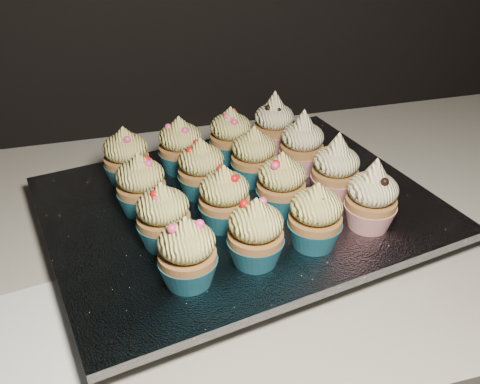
{
  "coord_description": "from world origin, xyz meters",
  "views": [
    {
      "loc": [
        -0.35,
        1.11,
        1.32
      ],
      "look_at": [
        -0.2,
        1.68,
        0.95
      ],
      "focal_mm": 40.0,
      "sensor_mm": 36.0,
      "label": 1
    }
  ],
  "objects": [
    {
      "name": "cupcake_1",
      "position": [
        -0.21,
        1.56,
        0.97
      ],
      "size": [
        0.06,
        0.06,
        0.08
      ],
      "color": "#185C73",
      "rests_on": "foil_lining"
    },
    {
      "name": "cupcake_13",
      "position": [
        -0.26,
        1.79,
        0.97
      ],
      "size": [
        0.06,
        0.06,
        0.08
      ],
      "color": "#185C73",
      "rests_on": "foil_lining"
    },
    {
      "name": "cupcake_12",
      "position": [
        -0.33,
        1.78,
        0.97
      ],
      "size": [
        0.06,
        0.06,
        0.08
      ],
      "color": "#185C73",
      "rests_on": "foil_lining"
    },
    {
      "name": "baking_tray",
      "position": [
        -0.2,
        1.68,
        0.91
      ],
      "size": [
        0.51,
        0.42,
        0.02
      ],
      "primitive_type": "cube",
      "rotation": [
        0.0,
        0.0,
        0.19
      ],
      "color": "black",
      "rests_on": "worktop"
    },
    {
      "name": "cupcake_7",
      "position": [
        -0.07,
        1.66,
        0.97
      ],
      "size": [
        0.06,
        0.06,
        0.1
      ],
      "color": "#A61728",
      "rests_on": "foil_lining"
    },
    {
      "name": "worktop",
      "position": [
        0.0,
        1.7,
        0.88
      ],
      "size": [
        2.44,
        0.64,
        0.04
      ],
      "primitive_type": "cube",
      "color": "beige",
      "rests_on": "cabinet"
    },
    {
      "name": "cupcake_6",
      "position": [
        -0.15,
        1.65,
        0.97
      ],
      "size": [
        0.06,
        0.06,
        0.08
      ],
      "color": "#185C73",
      "rests_on": "foil_lining"
    },
    {
      "name": "cupcake_15",
      "position": [
        -0.11,
        1.82,
        0.97
      ],
      "size": [
        0.06,
        0.06,
        0.1
      ],
      "color": "#A61728",
      "rests_on": "foil_lining"
    },
    {
      "name": "cupcake_11",
      "position": [
        -0.09,
        1.74,
        0.97
      ],
      "size": [
        0.06,
        0.06,
        0.1
      ],
      "color": "#A61728",
      "rests_on": "foil_lining"
    },
    {
      "name": "cupcake_5",
      "position": [
        -0.23,
        1.64,
        0.97
      ],
      "size": [
        0.06,
        0.06,
        0.08
      ],
      "color": "#185C73",
      "rests_on": "foil_lining"
    },
    {
      "name": "cupcake_0",
      "position": [
        -0.29,
        1.55,
        0.97
      ],
      "size": [
        0.06,
        0.06,
        0.08
      ],
      "color": "#185C73",
      "rests_on": "foil_lining"
    },
    {
      "name": "cupcake_14",
      "position": [
        -0.18,
        1.8,
        0.97
      ],
      "size": [
        0.06,
        0.06,
        0.08
      ],
      "color": "#185C73",
      "rests_on": "foil_lining"
    },
    {
      "name": "cupcake_10",
      "position": [
        -0.16,
        1.73,
        0.97
      ],
      "size": [
        0.06,
        0.06,
        0.08
      ],
      "color": "#185C73",
      "rests_on": "foil_lining"
    },
    {
      "name": "cupcake_2",
      "position": [
        -0.14,
        1.57,
        0.97
      ],
      "size": [
        0.06,
        0.06,
        0.08
      ],
      "color": "#185C73",
      "rests_on": "foil_lining"
    },
    {
      "name": "cupcake_4",
      "position": [
        -0.3,
        1.62,
        0.97
      ],
      "size": [
        0.06,
        0.06,
        0.08
      ],
      "color": "#185C73",
      "rests_on": "foil_lining"
    },
    {
      "name": "cupcake_3",
      "position": [
        -0.06,
        1.59,
        0.97
      ],
      "size": [
        0.06,
        0.06,
        0.1
      ],
      "color": "#A61728",
      "rests_on": "foil_lining"
    },
    {
      "name": "cupcake_8",
      "position": [
        -0.32,
        1.7,
        0.97
      ],
      "size": [
        0.06,
        0.06,
        0.08
      ],
      "color": "#185C73",
      "rests_on": "foil_lining"
    },
    {
      "name": "foil_lining",
      "position": [
        -0.2,
        1.68,
        0.93
      ],
      "size": [
        0.55,
        0.47,
        0.01
      ],
      "primitive_type": "cube",
      "rotation": [
        0.0,
        0.0,
        0.19
      ],
      "color": "silver",
      "rests_on": "baking_tray"
    },
    {
      "name": "cupcake_9",
      "position": [
        -0.24,
        1.72,
        0.97
      ],
      "size": [
        0.06,
        0.06,
        0.08
      ],
      "color": "#185C73",
      "rests_on": "foil_lining"
    }
  ]
}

